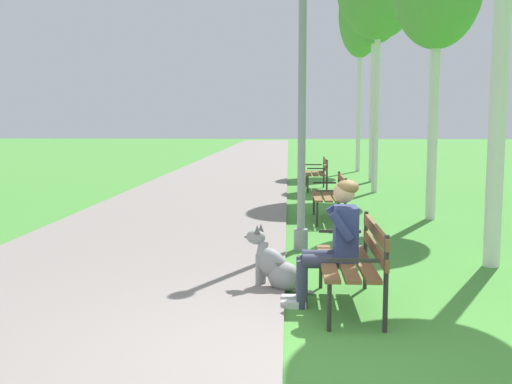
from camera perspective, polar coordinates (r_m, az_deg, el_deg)
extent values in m
plane|color=#478E38|center=(4.68, 4.98, -16.09)|extent=(120.00, 120.00, 0.00)
cube|color=gray|center=(28.45, -1.14, 3.03)|extent=(4.11, 60.00, 0.04)
cube|color=brown|center=(5.96, 6.74, -6.57)|extent=(0.14, 1.50, 0.04)
cube|color=brown|center=(5.98, 8.43, -6.57)|extent=(0.14, 1.50, 0.04)
cube|color=brown|center=(6.00, 10.10, -6.56)|extent=(0.14, 1.50, 0.04)
cube|color=brown|center=(5.98, 11.13, -5.24)|extent=(0.04, 1.50, 0.11)
cube|color=brown|center=(5.95, 11.17, -3.55)|extent=(0.04, 1.50, 0.11)
cylinder|color=#2D2B28|center=(6.68, 6.12, -7.10)|extent=(0.04, 0.04, 0.45)
cylinder|color=#2D2B28|center=(6.68, 10.28, -5.42)|extent=(0.04, 0.04, 0.85)
cube|color=#2D2B28|center=(6.61, 7.90, -3.69)|extent=(0.45, 0.04, 0.03)
cylinder|color=#2D2B28|center=(5.36, 6.91, -10.60)|extent=(0.04, 0.04, 0.45)
cylinder|color=#2D2B28|center=(5.35, 12.13, -8.48)|extent=(0.04, 0.04, 0.85)
cube|color=#2D2B28|center=(5.27, 9.16, -6.37)|extent=(0.45, 0.04, 0.03)
cube|color=brown|center=(11.14, 5.75, -0.40)|extent=(0.14, 1.50, 0.04)
cube|color=brown|center=(11.15, 6.65, -0.40)|extent=(0.14, 1.50, 0.04)
cube|color=brown|center=(11.17, 7.55, -0.41)|extent=(0.14, 1.50, 0.04)
cube|color=brown|center=(11.16, 8.10, 0.30)|extent=(0.04, 1.50, 0.11)
cube|color=brown|center=(11.14, 8.11, 1.22)|extent=(0.04, 1.50, 0.11)
cylinder|color=#2D2B28|center=(11.86, 5.47, -1.07)|extent=(0.04, 0.04, 0.45)
cylinder|color=#2D2B28|center=(11.86, 7.80, -0.12)|extent=(0.04, 0.04, 0.85)
cube|color=#2D2B28|center=(11.82, 6.46, 0.87)|extent=(0.45, 0.04, 0.03)
cylinder|color=#2D2B28|center=(10.49, 5.78, -2.08)|extent=(0.04, 0.04, 0.45)
cylinder|color=#2D2B28|center=(10.50, 8.41, -1.01)|extent=(0.04, 0.04, 0.85)
cube|color=#2D2B28|center=(10.45, 6.90, 0.11)|extent=(0.45, 0.04, 0.03)
cube|color=brown|center=(16.10, 4.92, 1.77)|extent=(0.14, 1.50, 0.04)
cube|color=brown|center=(16.11, 5.55, 1.77)|extent=(0.14, 1.50, 0.04)
cube|color=brown|center=(16.12, 6.17, 1.76)|extent=(0.14, 1.50, 0.04)
cube|color=brown|center=(16.11, 6.55, 2.26)|extent=(0.04, 1.50, 0.11)
cube|color=brown|center=(16.10, 6.55, 2.89)|extent=(0.04, 1.50, 0.11)
cylinder|color=#2D2B28|center=(16.81, 4.76, 1.21)|extent=(0.04, 0.04, 0.45)
cylinder|color=#2D2B28|center=(16.81, 6.40, 1.87)|extent=(0.04, 0.04, 0.85)
cube|color=#2D2B28|center=(16.78, 5.45, 2.58)|extent=(0.45, 0.04, 0.03)
cylinder|color=#2D2B28|center=(15.44, 4.90, 0.72)|extent=(0.04, 0.04, 0.45)
cylinder|color=#2D2B28|center=(15.44, 6.69, 1.45)|extent=(0.04, 0.04, 0.85)
cube|color=#2D2B28|center=(15.41, 5.66, 2.22)|extent=(0.45, 0.04, 0.03)
cylinder|color=#33384C|center=(6.10, 6.33, -6.07)|extent=(0.42, 0.14, 0.14)
cylinder|color=#33384C|center=(6.15, 4.32, -8.20)|extent=(0.11, 0.11, 0.47)
cube|color=silver|center=(6.20, 3.56, -9.99)|extent=(0.24, 0.09, 0.07)
cylinder|color=#33384C|center=(5.91, 6.44, -6.50)|extent=(0.42, 0.14, 0.14)
cylinder|color=#33384C|center=(5.96, 4.37, -8.70)|extent=(0.11, 0.11, 0.47)
cube|color=silver|center=(6.01, 3.57, -10.53)|extent=(0.24, 0.09, 0.07)
cube|color=navy|center=(5.97, 8.43, -3.84)|extent=(0.22, 0.36, 0.52)
cylinder|color=navy|center=(6.14, 7.71, -2.59)|extent=(0.25, 0.09, 0.30)
cylinder|color=navy|center=(5.75, 8.03, -3.22)|extent=(0.25, 0.09, 0.30)
sphere|color=tan|center=(5.91, 8.30, -0.02)|extent=(0.21, 0.21, 0.21)
ellipsoid|color=olive|center=(5.90, 8.60, 0.46)|extent=(0.22, 0.23, 0.14)
ellipsoid|color=gray|center=(6.54, 2.66, -7.96)|extent=(0.44, 0.40, 0.32)
ellipsoid|color=gray|center=(6.57, 1.47, -6.76)|extent=(0.55, 0.40, 0.48)
ellipsoid|color=#595959|center=(6.54, 1.87, -6.48)|extent=(0.40, 0.32, 0.27)
cylinder|color=gray|center=(6.70, 0.68, -7.33)|extent=(0.06, 0.06, 0.38)
cylinder|color=gray|center=(6.60, 0.21, -7.56)|extent=(0.06, 0.06, 0.38)
cylinder|color=gray|center=(6.59, 0.61, -5.44)|extent=(0.17, 0.20, 0.19)
ellipsoid|color=gray|center=(6.60, -0.02, -4.27)|extent=(0.26, 0.22, 0.16)
cone|color=#595959|center=(6.64, -0.79, -4.28)|extent=(0.13, 0.12, 0.09)
cone|color=#595959|center=(6.60, 0.47, -3.38)|extent=(0.06, 0.06, 0.09)
cone|color=#595959|center=(6.52, 0.12, -3.50)|extent=(0.06, 0.06, 0.09)
cylinder|color=gray|center=(6.50, 4.28, -9.30)|extent=(0.27, 0.15, 0.04)
cylinder|color=gray|center=(8.62, 4.24, -4.48)|extent=(0.20, 0.20, 0.30)
cylinder|color=gray|center=(8.46, 4.34, 6.26)|extent=(0.11, 0.11, 3.51)
cylinder|color=silver|center=(8.02, 21.84, 7.76)|extent=(0.20, 0.20, 4.06)
cylinder|color=silver|center=(11.61, 16.33, 6.25)|extent=(0.18, 0.18, 3.57)
cylinder|color=silver|center=(15.77, 11.24, 7.96)|extent=(0.15, 0.15, 4.41)
cylinder|color=silver|center=(18.61, 10.97, 7.89)|extent=(0.19, 0.19, 4.51)
ellipsoid|color=#4C933D|center=(18.90, 11.17, 16.67)|extent=(1.59, 1.44, 2.11)
cylinder|color=silver|center=(22.44, 9.65, 7.93)|extent=(0.15, 0.15, 4.71)
ellipsoid|color=#569E42|center=(22.75, 9.82, 16.21)|extent=(1.55, 1.54, 3.08)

